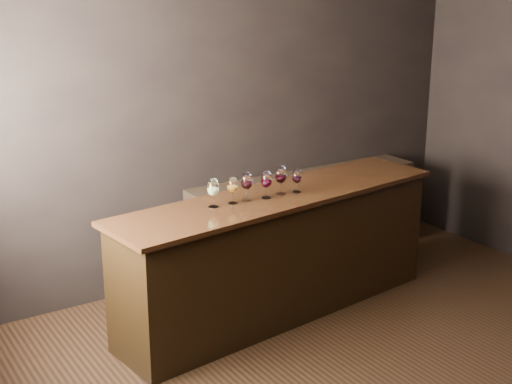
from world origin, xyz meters
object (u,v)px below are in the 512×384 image
back_bar_shelf (305,218)px  glass_white (213,189)px  bar_counter (279,256)px  glass_red_d (297,177)px  glass_amber (232,186)px  glass_red_b (266,180)px  glass_red_a (247,182)px  glass_red_c (281,176)px

back_bar_shelf → glass_white: glass_white is taller
bar_counter → glass_red_d: 0.66m
glass_amber → glass_red_b: glass_red_b is taller
glass_red_a → glass_red_c: size_ratio=0.97×
bar_counter → glass_red_c: size_ratio=12.63×
glass_amber → glass_red_b: 0.29m
bar_counter → glass_amber: bearing=174.7°
glass_red_a → glass_red_c: 0.30m
glass_amber → glass_red_c: 0.43m
glass_red_b → glass_red_d: bearing=-0.5°
bar_counter → glass_red_b: 0.67m
back_bar_shelf → glass_red_c: bearing=-136.7°
bar_counter → glass_red_a: (-0.30, -0.00, 0.66)m
glass_red_b → glass_red_a: bearing=170.7°
glass_white → glass_red_a: (0.29, 0.00, 0.00)m
back_bar_shelf → glass_amber: 1.64m
glass_amber → glass_red_c: size_ratio=0.89×
glass_amber → bar_counter: bearing=1.3°
bar_counter → back_bar_shelf: size_ratio=1.17×
bar_counter → glass_red_d: glass_red_d is taller
glass_red_b → glass_red_c: size_ratio=0.93×
back_bar_shelf → glass_red_b: 1.44m
glass_red_a → glass_red_b: bearing=-9.3°
glass_amber → glass_red_d: (0.57, -0.02, -0.01)m
glass_red_c → glass_red_b: bearing=-173.4°
glass_red_a → glass_white: bearing=-179.5°
back_bar_shelf → glass_red_c: size_ratio=10.76×
glass_red_a → glass_red_d: 0.44m
glass_red_b → glass_amber: bearing=175.9°
glass_white → glass_red_b: size_ratio=1.03×
bar_counter → glass_red_b: bearing=-174.7°
glass_red_c → glass_red_a: bearing=178.3°
glass_red_a → bar_counter: bearing=0.9°
bar_counter → back_bar_shelf: bar_counter is taller
glass_amber → glass_red_a: (0.13, 0.01, 0.01)m
glass_red_a → glass_red_b: (0.16, -0.03, -0.01)m
back_bar_shelf → glass_red_a: (-1.13, -0.77, 0.72)m
glass_white → glass_red_c: (0.59, -0.01, 0.01)m
bar_counter → back_bar_shelf: 1.12m
bar_counter → glass_red_c: (-0.00, -0.01, 0.67)m
back_bar_shelf → glass_amber: size_ratio=12.03×
back_bar_shelf → glass_amber: (-1.25, -0.77, 0.71)m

